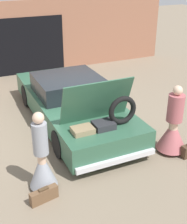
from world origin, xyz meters
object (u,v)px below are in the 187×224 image
object	(u,v)px
car	(72,103)
person_right	(173,129)
suitcase_beside_left_person	(44,195)
person_left	(42,163)

from	to	relation	value
car	person_right	world-z (taller)	car
person_right	suitcase_beside_left_person	distance (m)	3.32
person_left	suitcase_beside_left_person	bearing A→B (deg)	-14.36
person_left	suitcase_beside_left_person	distance (m)	0.61
car	person_left	size ratio (longest dim) A/B	3.11
person_left	suitcase_beside_left_person	xyz separation A→B (m)	(-0.11, -0.38, -0.47)
car	suitcase_beside_left_person	size ratio (longest dim) A/B	9.17
person_right	suitcase_beside_left_person	size ratio (longest dim) A/B	2.92
person_left	person_right	distance (m)	3.15
person_right	suitcase_beside_left_person	bearing A→B (deg)	103.25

